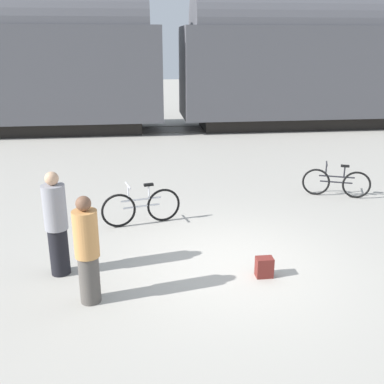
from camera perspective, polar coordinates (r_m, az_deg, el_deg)
ground_plane at (r=8.02m, az=4.72°, el=-9.07°), size 80.00×80.00×0.00m
freight_train at (r=19.75m, az=-2.63°, el=16.66°), size 23.17×3.12×5.79m
rail_near at (r=19.38m, az=-2.33°, el=7.58°), size 35.17×0.07×0.01m
rail_far at (r=20.79m, az=-2.66°, el=8.33°), size 35.17×0.07×0.01m
bicycle_black at (r=11.77m, az=17.82°, el=1.15°), size 1.56×0.65×0.85m
bicycle_silver at (r=9.56m, az=-6.44°, el=-1.89°), size 1.68×0.51×0.91m
person_in_tan at (r=6.73m, az=-13.16°, el=-7.29°), size 0.36×0.36×1.67m
person_in_grey at (r=7.64m, az=-16.84°, el=-3.96°), size 0.37×0.37×1.78m
backpack at (r=7.62m, az=9.17°, el=-9.40°), size 0.28×0.20×0.34m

